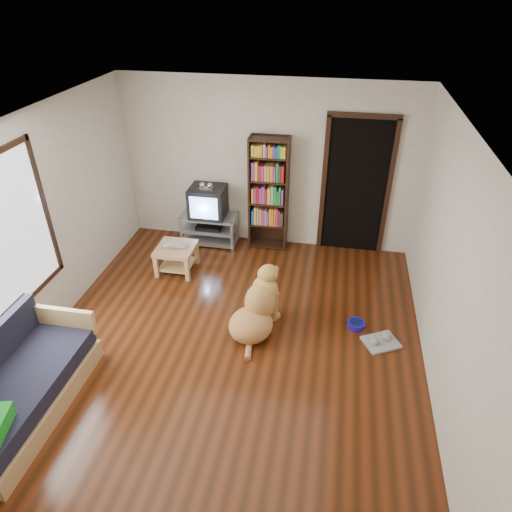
% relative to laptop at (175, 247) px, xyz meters
% --- Properties ---
extents(ground, '(5.00, 5.00, 0.00)m').
position_rel_laptop_xyz_m(ground, '(1.16, -1.33, -0.41)').
color(ground, '#55230E').
rests_on(ground, ground).
extents(ceiling, '(5.00, 5.00, 0.00)m').
position_rel_laptop_xyz_m(ceiling, '(1.16, -1.33, 2.19)').
color(ceiling, white).
rests_on(ceiling, ground).
extents(wall_back, '(4.50, 0.00, 4.50)m').
position_rel_laptop_xyz_m(wall_back, '(1.16, 1.17, 0.89)').
color(wall_back, beige).
rests_on(wall_back, ground).
extents(wall_front, '(4.50, 0.00, 4.50)m').
position_rel_laptop_xyz_m(wall_front, '(1.16, -3.83, 0.89)').
color(wall_front, beige).
rests_on(wall_front, ground).
extents(wall_left, '(0.00, 5.00, 5.00)m').
position_rel_laptop_xyz_m(wall_left, '(-1.09, -1.33, 0.89)').
color(wall_left, beige).
rests_on(wall_left, ground).
extents(wall_right, '(0.00, 5.00, 5.00)m').
position_rel_laptop_xyz_m(wall_right, '(3.41, -1.33, 0.89)').
color(wall_right, beige).
rests_on(wall_right, ground).
extents(laptop, '(0.35, 0.23, 0.03)m').
position_rel_laptop_xyz_m(laptop, '(0.00, 0.00, 0.00)').
color(laptop, '#BCBDC1').
rests_on(laptop, coffee_table).
extents(dog_bowl, '(0.22, 0.22, 0.08)m').
position_rel_laptop_xyz_m(dog_bowl, '(2.64, -0.80, -0.37)').
color(dog_bowl, '#211595').
rests_on(dog_bowl, ground).
extents(grey_rag, '(0.50, 0.47, 0.03)m').
position_rel_laptop_xyz_m(grey_rag, '(2.94, -1.05, -0.40)').
color(grey_rag, gray).
rests_on(grey_rag, ground).
extents(window, '(0.03, 1.46, 1.70)m').
position_rel_laptop_xyz_m(window, '(-1.07, -1.83, 1.09)').
color(window, white).
rests_on(window, wall_left).
extents(doorway, '(1.03, 0.05, 2.19)m').
position_rel_laptop_xyz_m(doorway, '(2.51, 1.15, 0.71)').
color(doorway, black).
rests_on(doorway, wall_back).
extents(tv_stand, '(0.90, 0.45, 0.50)m').
position_rel_laptop_xyz_m(tv_stand, '(0.26, 0.92, -0.14)').
color(tv_stand, '#99999E').
rests_on(tv_stand, ground).
extents(crt_tv, '(0.55, 0.52, 0.58)m').
position_rel_laptop_xyz_m(crt_tv, '(0.26, 0.94, 0.33)').
color(crt_tv, black).
rests_on(crt_tv, tv_stand).
extents(bookshelf, '(0.60, 0.30, 1.80)m').
position_rel_laptop_xyz_m(bookshelf, '(1.21, 1.01, 0.59)').
color(bookshelf, black).
rests_on(bookshelf, ground).
extents(sofa, '(0.80, 1.80, 0.80)m').
position_rel_laptop_xyz_m(sofa, '(-0.71, -2.71, -0.15)').
color(sofa, tan).
rests_on(sofa, ground).
extents(coffee_table, '(0.55, 0.55, 0.40)m').
position_rel_laptop_xyz_m(coffee_table, '(-0.00, 0.03, -0.13)').
color(coffee_table, tan).
rests_on(coffee_table, ground).
extents(dog, '(0.71, 1.02, 0.85)m').
position_rel_laptop_xyz_m(dog, '(1.42, -1.06, -0.10)').
color(dog, tan).
rests_on(dog, ground).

